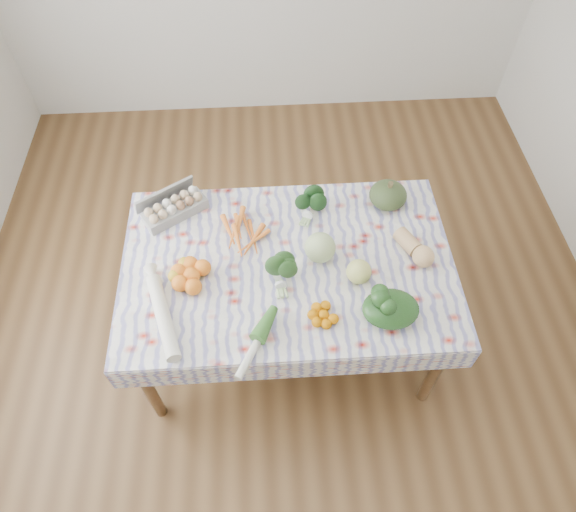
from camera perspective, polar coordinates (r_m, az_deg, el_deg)
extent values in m
plane|color=#55381D|center=(3.21, 0.00, -8.71)|extent=(4.50, 4.50, 0.00)
cube|color=brown|center=(2.58, 0.00, -1.18)|extent=(1.60, 1.00, 0.04)
cylinder|color=brown|center=(2.77, -15.31, -13.89)|extent=(0.06, 0.06, 0.71)
cylinder|color=brown|center=(2.82, 16.11, -12.11)|extent=(0.06, 0.06, 0.71)
cylinder|color=brown|center=(3.21, -13.80, 0.74)|extent=(0.06, 0.06, 0.71)
cylinder|color=brown|center=(3.25, 12.64, 2.03)|extent=(0.06, 0.06, 0.71)
cube|color=silver|center=(2.56, 0.00, -0.85)|extent=(1.66, 1.06, 0.01)
cube|color=gray|center=(2.79, -12.47, 5.14)|extent=(0.36, 0.30, 0.09)
cube|color=orange|center=(2.66, -5.18, 2.66)|extent=(0.32, 0.30, 0.05)
ellipsoid|color=#163915|center=(2.71, 2.53, 5.67)|extent=(0.20, 0.19, 0.13)
ellipsoid|color=#374824|center=(2.81, 11.06, 6.67)|extent=(0.23, 0.23, 0.13)
sphere|color=#AFC781|center=(2.52, 3.59, 0.94)|extent=(0.19, 0.19, 0.15)
ellipsoid|color=tan|center=(2.63, 13.93, 0.98)|extent=(0.21, 0.26, 0.11)
cube|color=orange|center=(2.51, -10.67, -2.10)|extent=(0.34, 0.34, 0.09)
ellipsoid|color=#244A1C|center=(2.45, -1.00, -2.15)|extent=(0.16, 0.16, 0.10)
cube|color=#D17403|center=(2.37, 3.97, -6.48)|extent=(0.22, 0.22, 0.05)
sphere|color=#D2D469|center=(2.48, 7.88, -1.74)|extent=(0.13, 0.13, 0.12)
ellipsoid|color=#183814|center=(2.39, 11.33, -5.78)|extent=(0.32, 0.28, 0.12)
cylinder|color=white|center=(2.42, -13.71, -6.52)|extent=(0.20, 0.47, 0.07)
cylinder|color=silver|center=(2.31, -3.53, -9.67)|extent=(0.20, 0.33, 0.04)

